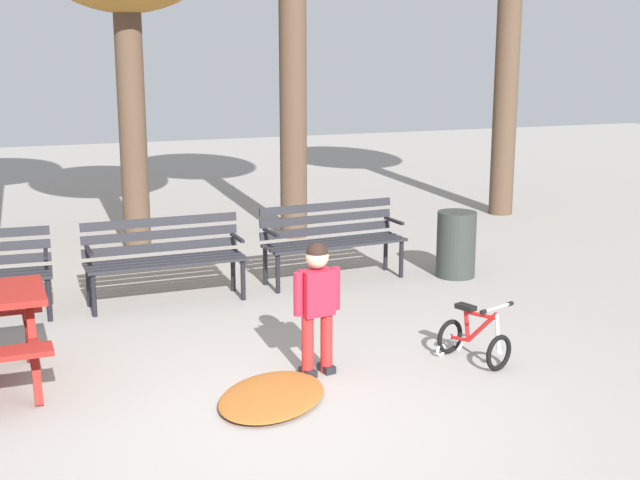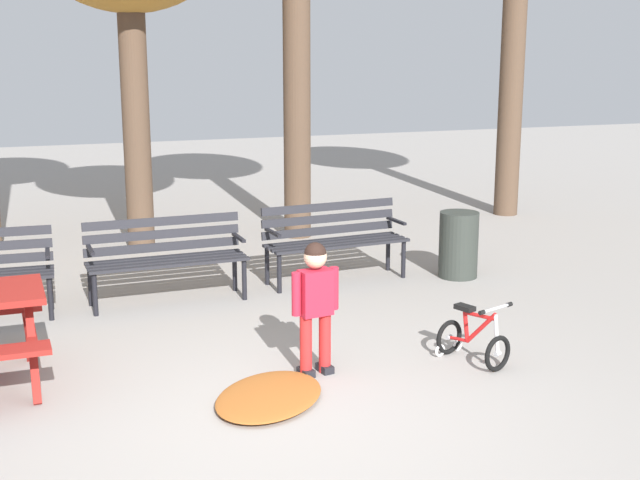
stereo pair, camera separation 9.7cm
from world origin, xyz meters
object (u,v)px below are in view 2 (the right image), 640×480
(park_bench_left, at_px, (166,252))
(park_bench_right, at_px, (334,235))
(trash_bin, at_px, (458,245))
(child_standing, at_px, (315,297))
(kids_bicycle, at_px, (472,339))

(park_bench_left, bearing_deg, park_bench_right, 5.68)
(park_bench_right, distance_m, trash_bin, 1.42)
(child_standing, distance_m, kids_bicycle, 1.39)
(trash_bin, bearing_deg, park_bench_right, 165.02)
(child_standing, relative_size, kids_bicycle, 1.72)
(park_bench_right, height_order, child_standing, child_standing)
(kids_bicycle, bearing_deg, trash_bin, 63.90)
(child_standing, bearing_deg, kids_bicycle, -8.52)
(park_bench_left, distance_m, child_standing, 2.54)
(kids_bicycle, relative_size, trash_bin, 0.84)
(child_standing, xyz_separation_m, trash_bin, (2.50, 2.25, -0.26))
(kids_bicycle, xyz_separation_m, trash_bin, (1.20, 2.44, 0.17))
(child_standing, bearing_deg, trash_bin, 41.90)
(park_bench_left, height_order, park_bench_right, same)
(park_bench_left, xyz_separation_m, park_bench_right, (1.90, 0.19, 0.00))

